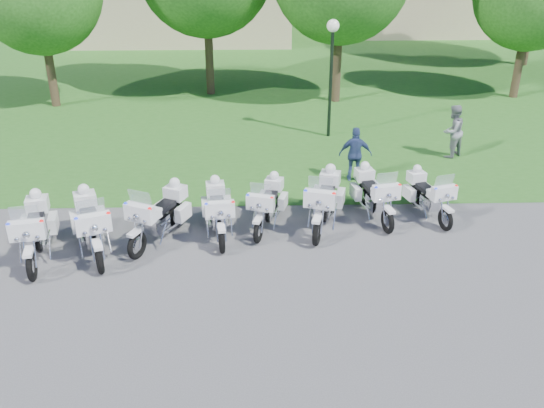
{
  "coord_description": "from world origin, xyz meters",
  "views": [
    {
      "loc": [
        -1.17,
        -12.55,
        7.74
      ],
      "look_at": [
        -0.8,
        1.2,
        0.95
      ],
      "focal_mm": 40.0,
      "sensor_mm": 36.0,
      "label": 1
    }
  ],
  "objects_px": {
    "motorcycle_1": "(91,224)",
    "motorcycle_7": "(428,194)",
    "motorcycle_5": "(325,200)",
    "bystander_c": "(355,155)",
    "lamp_post": "(332,50)",
    "motorcycle_4": "(268,203)",
    "motorcycle_6": "(374,194)",
    "motorcycle_2": "(160,214)",
    "bystander_b": "(452,131)",
    "motorcycle_0": "(35,229)",
    "motorcycle_3": "(218,210)"
  },
  "relations": [
    {
      "from": "motorcycle_4",
      "to": "motorcycle_6",
      "type": "relative_size",
      "value": 0.95
    },
    {
      "from": "bystander_b",
      "to": "motorcycle_1",
      "type": "bearing_deg",
      "value": -8.02
    },
    {
      "from": "motorcycle_5",
      "to": "lamp_post",
      "type": "distance_m",
      "value": 7.47
    },
    {
      "from": "lamp_post",
      "to": "motorcycle_5",
      "type": "bearing_deg",
      "value": -97.3
    },
    {
      "from": "motorcycle_0",
      "to": "motorcycle_7",
      "type": "distance_m",
      "value": 10.26
    },
    {
      "from": "motorcycle_5",
      "to": "lamp_post",
      "type": "height_order",
      "value": "lamp_post"
    },
    {
      "from": "motorcycle_5",
      "to": "bystander_c",
      "type": "relative_size",
      "value": 1.49
    },
    {
      "from": "motorcycle_6",
      "to": "bystander_c",
      "type": "bearing_deg",
      "value": -98.58
    },
    {
      "from": "motorcycle_2",
      "to": "motorcycle_5",
      "type": "relative_size",
      "value": 0.92
    },
    {
      "from": "motorcycle_5",
      "to": "bystander_b",
      "type": "bearing_deg",
      "value": -119.42
    },
    {
      "from": "motorcycle_5",
      "to": "bystander_c",
      "type": "height_order",
      "value": "motorcycle_5"
    },
    {
      "from": "lamp_post",
      "to": "motorcycle_4",
      "type": "bearing_deg",
      "value": -109.1
    },
    {
      "from": "motorcycle_0",
      "to": "motorcycle_2",
      "type": "bearing_deg",
      "value": -175.68
    },
    {
      "from": "motorcycle_1",
      "to": "motorcycle_5",
      "type": "distance_m",
      "value": 5.99
    },
    {
      "from": "motorcycle_4",
      "to": "motorcycle_6",
      "type": "distance_m",
      "value": 2.95
    },
    {
      "from": "motorcycle_2",
      "to": "motorcycle_7",
      "type": "xyz_separation_m",
      "value": [
        7.19,
        1.15,
        -0.08
      ]
    },
    {
      "from": "motorcycle_6",
      "to": "bystander_b",
      "type": "bearing_deg",
      "value": -140.5
    },
    {
      "from": "motorcycle_0",
      "to": "motorcycle_3",
      "type": "bearing_deg",
      "value": -177.29
    },
    {
      "from": "motorcycle_5",
      "to": "bystander_c",
      "type": "xyz_separation_m",
      "value": [
        1.25,
        2.93,
        0.12
      ]
    },
    {
      "from": "motorcycle_3",
      "to": "motorcycle_5",
      "type": "xyz_separation_m",
      "value": [
        2.81,
        0.37,
        0.06
      ]
    },
    {
      "from": "motorcycle_4",
      "to": "bystander_c",
      "type": "distance_m",
      "value": 4.01
    },
    {
      "from": "motorcycle_2",
      "to": "motorcycle_5",
      "type": "height_order",
      "value": "motorcycle_5"
    },
    {
      "from": "motorcycle_0",
      "to": "motorcycle_5",
      "type": "distance_m",
      "value": 7.3
    },
    {
      "from": "motorcycle_1",
      "to": "motorcycle_4",
      "type": "bearing_deg",
      "value": 174.95
    },
    {
      "from": "motorcycle_0",
      "to": "motorcycle_3",
      "type": "relative_size",
      "value": 1.08
    },
    {
      "from": "motorcycle_5",
      "to": "motorcycle_6",
      "type": "xyz_separation_m",
      "value": [
        1.4,
        0.5,
        -0.06
      ]
    },
    {
      "from": "motorcycle_0",
      "to": "motorcycle_2",
      "type": "relative_size",
      "value": 1.11
    },
    {
      "from": "motorcycle_0",
      "to": "motorcycle_2",
      "type": "xyz_separation_m",
      "value": [
        2.89,
        0.78,
        -0.03
      ]
    },
    {
      "from": "motorcycle_5",
      "to": "motorcycle_7",
      "type": "distance_m",
      "value": 2.96
    },
    {
      "from": "motorcycle_2",
      "to": "motorcycle_3",
      "type": "height_order",
      "value": "motorcycle_2"
    },
    {
      "from": "motorcycle_4",
      "to": "motorcycle_5",
      "type": "bearing_deg",
      "value": -165.82
    },
    {
      "from": "motorcycle_4",
      "to": "lamp_post",
      "type": "height_order",
      "value": "lamp_post"
    },
    {
      "from": "motorcycle_4",
      "to": "bystander_b",
      "type": "height_order",
      "value": "bystander_b"
    },
    {
      "from": "motorcycle_2",
      "to": "bystander_b",
      "type": "distance_m",
      "value": 10.6
    },
    {
      "from": "bystander_c",
      "to": "motorcycle_2",
      "type": "bearing_deg",
      "value": 37.17
    },
    {
      "from": "motorcycle_1",
      "to": "bystander_c",
      "type": "bearing_deg",
      "value": -170.72
    },
    {
      "from": "motorcycle_6",
      "to": "motorcycle_7",
      "type": "height_order",
      "value": "motorcycle_6"
    },
    {
      "from": "motorcycle_5",
      "to": "motorcycle_6",
      "type": "relative_size",
      "value": 1.08
    },
    {
      "from": "motorcycle_4",
      "to": "motorcycle_5",
      "type": "distance_m",
      "value": 1.52
    },
    {
      "from": "motorcycle_6",
      "to": "bystander_b",
      "type": "height_order",
      "value": "bystander_b"
    },
    {
      "from": "motorcycle_3",
      "to": "motorcycle_4",
      "type": "xyz_separation_m",
      "value": [
        1.3,
        0.41,
        -0.03
      ]
    },
    {
      "from": "motorcycle_3",
      "to": "lamp_post",
      "type": "distance_m",
      "value": 8.62
    },
    {
      "from": "motorcycle_3",
      "to": "motorcycle_7",
      "type": "height_order",
      "value": "motorcycle_3"
    },
    {
      "from": "motorcycle_5",
      "to": "motorcycle_7",
      "type": "height_order",
      "value": "motorcycle_5"
    },
    {
      "from": "motorcycle_5",
      "to": "bystander_b",
      "type": "relative_size",
      "value": 1.41
    },
    {
      "from": "motorcycle_1",
      "to": "motorcycle_7",
      "type": "bearing_deg",
      "value": 170.23
    },
    {
      "from": "motorcycle_0",
      "to": "lamp_post",
      "type": "height_order",
      "value": "lamp_post"
    },
    {
      "from": "motorcycle_2",
      "to": "bystander_b",
      "type": "relative_size",
      "value": 1.29
    },
    {
      "from": "motorcycle_5",
      "to": "motorcycle_0",
      "type": "bearing_deg",
      "value": 26.71
    },
    {
      "from": "lamp_post",
      "to": "bystander_b",
      "type": "relative_size",
      "value": 2.34
    }
  ]
}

